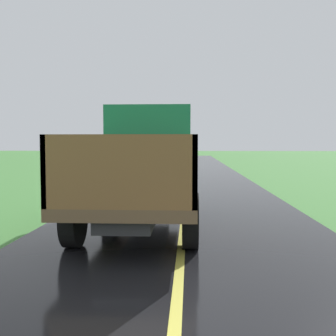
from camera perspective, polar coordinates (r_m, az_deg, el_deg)
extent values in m
cube|color=#2D2D30|center=(8.84, -3.68, -4.75)|extent=(0.90, 5.51, 0.24)
cube|color=brown|center=(8.81, -3.69, -3.46)|extent=(2.30, 5.80, 0.20)
cube|color=#197A4C|center=(10.69, -2.48, 3.41)|extent=(2.10, 1.90, 1.90)
cube|color=black|center=(11.64, -2.03, 5.06)|extent=(1.78, 0.02, 0.76)
cube|color=brown|center=(8.02, -12.44, 0.43)|extent=(0.08, 3.85, 1.10)
cube|color=brown|center=(7.72, 3.64, 0.39)|extent=(0.08, 3.85, 1.10)
cube|color=brown|center=(5.93, -6.96, -0.58)|extent=(2.30, 0.08, 1.10)
cube|color=brown|center=(9.66, -3.07, 1.02)|extent=(2.30, 0.08, 1.10)
cylinder|color=black|center=(10.78, -8.12, -3.82)|extent=(0.28, 1.00, 1.00)
cylinder|color=black|center=(10.58, 3.14, -3.93)|extent=(0.28, 1.00, 1.00)
cylinder|color=black|center=(7.52, -13.17, -7.08)|extent=(0.28, 1.00, 1.00)
cylinder|color=black|center=(7.22, 3.18, -7.43)|extent=(0.28, 1.00, 1.00)
ellipsoid|color=#A1BA20|center=(7.69, -3.76, -0.22)|extent=(0.51, 0.62, 0.41)
ellipsoid|color=#A9B42E|center=(7.48, 1.53, -0.29)|extent=(0.50, 0.61, 0.51)
ellipsoid|color=#A7C127|center=(7.47, -0.72, 2.61)|extent=(0.51, 0.62, 0.40)
ellipsoid|color=#A2C41D|center=(6.31, -5.12, -0.86)|extent=(0.54, 0.58, 0.46)
ellipsoid|color=#A8C32D|center=(7.75, -2.05, 2.29)|extent=(0.41, 0.44, 0.44)
ellipsoid|color=#90B634|center=(9.46, -5.80, 0.83)|extent=(0.51, 0.55, 0.40)
ellipsoid|color=#99C31E|center=(8.98, -7.23, 0.44)|extent=(0.50, 0.53, 0.42)
ellipsoid|color=#9CB81D|center=(6.99, -1.97, 2.17)|extent=(0.58, 0.64, 0.42)
ellipsoid|color=#A6C629|center=(7.32, -0.38, 2.61)|extent=(0.43, 0.54, 0.47)
ellipsoid|color=#99BF34|center=(8.50, -7.89, 0.49)|extent=(0.49, 0.62, 0.50)
ellipsoid|color=#A7BE1F|center=(8.11, -7.59, 0.27)|extent=(0.40, 0.50, 0.49)
ellipsoid|color=#A1C225|center=(7.18, -4.76, -2.52)|extent=(0.46, 0.46, 0.46)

